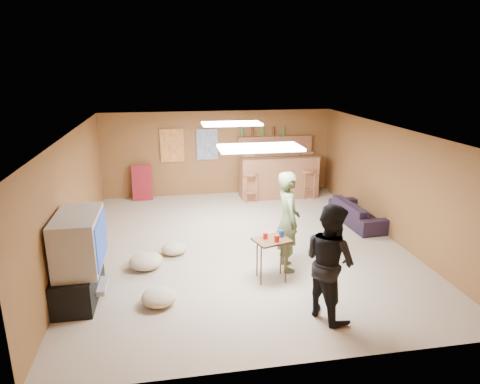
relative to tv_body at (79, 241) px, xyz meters
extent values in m
plane|color=tan|center=(2.65, 1.50, -0.90)|extent=(7.00, 7.00, 0.00)
cube|color=silver|center=(2.65, 1.50, 1.30)|extent=(6.00, 7.00, 0.02)
cube|color=brown|center=(2.65, 5.00, 0.20)|extent=(6.00, 0.02, 2.20)
cube|color=brown|center=(2.65, -2.00, 0.20)|extent=(6.00, 0.02, 2.20)
cube|color=brown|center=(-0.35, 1.50, 0.20)|extent=(0.02, 7.00, 2.20)
cube|color=brown|center=(5.65, 1.50, 0.20)|extent=(0.02, 7.00, 2.20)
cube|color=black|center=(-0.07, 0.00, -0.65)|extent=(0.55, 1.30, 0.50)
cube|color=#B2B2B7|center=(0.15, 0.00, -0.75)|extent=(0.35, 0.50, 0.08)
cube|color=#B2B2B7|center=(0.00, 0.00, 0.00)|extent=(0.60, 1.10, 0.80)
cube|color=navy|center=(0.31, 0.00, 0.00)|extent=(0.02, 0.95, 0.65)
cube|color=#935735|center=(4.15, 4.45, -0.35)|extent=(2.00, 0.60, 1.10)
cube|color=#402414|center=(4.15, 4.20, 0.20)|extent=(2.10, 0.12, 0.05)
cube|color=#935735|center=(4.15, 4.90, 0.60)|extent=(2.00, 0.18, 0.05)
cube|color=#935735|center=(4.15, 4.92, 0.30)|extent=(2.00, 0.14, 0.60)
cube|color=#BF3F26|center=(1.45, 4.96, 0.45)|extent=(0.60, 0.03, 0.85)
cube|color=#334C99|center=(2.35, 4.96, 0.45)|extent=(0.55, 0.03, 0.80)
cube|color=maroon|center=(0.65, 4.80, -0.45)|extent=(0.50, 0.26, 0.91)
cube|color=white|center=(2.65, 0.00, 1.27)|extent=(1.20, 0.60, 0.04)
cube|color=white|center=(2.65, 2.70, 1.27)|extent=(1.20, 0.60, 0.04)
imported|color=#4A5933|center=(3.23, 0.40, -0.05)|extent=(0.42, 0.63, 1.70)
imported|color=black|center=(3.38, -1.08, -0.09)|extent=(0.87, 0.96, 1.62)
imported|color=black|center=(5.35, 2.21, -0.66)|extent=(0.74, 1.69, 0.48)
cube|color=#402414|center=(2.87, 0.05, -0.55)|extent=(0.64, 0.57, 0.70)
cylinder|color=#B9150C|center=(2.78, 0.09, -0.15)|extent=(0.09, 0.09, 0.10)
cylinder|color=#B9150C|center=(2.92, -0.06, -0.15)|extent=(0.11, 0.11, 0.11)
cylinder|color=navy|center=(3.04, 0.12, -0.15)|extent=(0.09, 0.09, 0.11)
ellipsoid|color=tan|center=(0.87, 0.80, -0.77)|extent=(0.71, 0.71, 0.26)
ellipsoid|color=tan|center=(1.35, 1.31, -0.80)|extent=(0.46, 0.46, 0.21)
ellipsoid|color=tan|center=(1.10, -0.40, -0.79)|extent=(0.58, 0.58, 0.23)
camera|label=1|loc=(1.31, -6.00, 2.42)|focal=32.00mm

